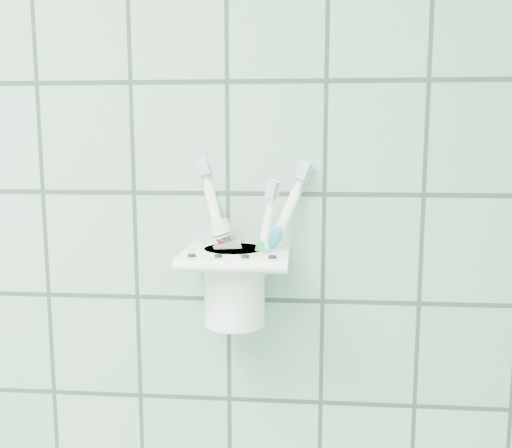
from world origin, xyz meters
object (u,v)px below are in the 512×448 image
toothbrush_pink (240,234)px  toothbrush_orange (248,247)px  holder_bracket (236,259)px  toothbrush_blue (243,234)px  cup (235,283)px  toothpaste_tube (250,260)px

toothbrush_pink → toothbrush_orange: toothbrush_pink is taller
holder_bracket → toothbrush_orange: bearing=17.6°
toothbrush_pink → toothbrush_blue: 0.00m
toothbrush_orange → cup: bearing=-150.0°
toothbrush_pink → toothbrush_orange: bearing=-13.5°
cup → toothbrush_pink: bearing=13.5°
cup → toothbrush_blue: 0.06m
toothbrush_pink → toothbrush_orange: (0.01, -0.00, -0.02)m
toothbrush_blue → toothbrush_orange: toothbrush_blue is taller
cup → toothbrush_blue: toothbrush_blue is taller
cup → toothpaste_tube: (0.02, 0.00, 0.03)m
toothbrush_pink → toothbrush_blue: (0.00, -0.00, 0.00)m
holder_bracket → cup: same height
holder_bracket → toothbrush_orange: size_ratio=0.74×
toothbrush_orange → toothbrush_blue: bearing=-148.0°
cup → toothbrush_orange: (0.02, 0.00, 0.05)m
toothpaste_tube → toothbrush_orange: bearing=162.4°
cup → toothpaste_tube: size_ratio=0.71×
toothbrush_blue → toothpaste_tube: 0.03m
toothbrush_blue → toothpaste_tube: size_ratio=1.52×
holder_bracket → toothbrush_blue: size_ratio=0.63×
cup → toothbrush_orange: size_ratio=0.54×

